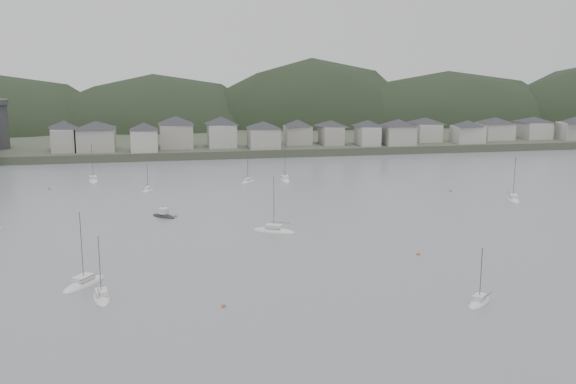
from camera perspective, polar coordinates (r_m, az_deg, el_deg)
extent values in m
plane|color=slate|center=(92.59, 8.97, -12.73)|extent=(900.00, 900.00, 0.00)
cube|color=#383D2D|center=(377.20, -6.32, 5.81)|extent=(900.00, 250.00, 3.00)
ellipsoid|color=black|center=(355.39, -11.20, 3.46)|extent=(132.08, 90.41, 79.74)
ellipsoid|color=black|center=(364.73, 1.98, 3.44)|extent=(133.88, 88.37, 101.41)
ellipsoid|color=black|center=(383.44, 13.22, 3.89)|extent=(165.81, 81.78, 82.55)
cube|color=gray|center=(265.41, -18.49, 4.23)|extent=(8.34, 12.91, 8.59)
pyramid|color=#2C2C32|center=(264.81, -18.57, 5.47)|extent=(15.78, 15.78, 3.01)
cube|color=gray|center=(263.48, -15.98, 4.30)|extent=(13.68, 13.35, 8.36)
pyramid|color=#2C2C32|center=(262.89, -16.05, 5.52)|extent=(20.07, 20.07, 2.93)
cube|color=#A6A39C|center=(257.22, -12.13, 4.29)|extent=(9.78, 10.20, 8.08)
pyramid|color=#2C2C32|center=(256.63, -12.18, 5.50)|extent=(14.83, 14.83, 2.83)
cube|color=gray|center=(266.72, -9.50, 4.75)|extent=(12.59, 13.33, 9.09)
pyramid|color=#2C2C32|center=(266.10, -9.54, 6.06)|extent=(19.24, 19.24, 3.18)
cube|color=#A6A39C|center=(266.20, -5.65, 4.81)|extent=(10.74, 12.17, 8.87)
pyramid|color=#2C2C32|center=(265.59, -5.68, 6.09)|extent=(17.01, 17.01, 3.10)
cube|color=gray|center=(261.66, -2.09, 4.61)|extent=(11.63, 12.09, 7.69)
pyramid|color=#2C2C32|center=(261.11, -2.10, 5.75)|extent=(17.61, 17.61, 2.69)
cube|color=gray|center=(272.85, 0.83, 4.87)|extent=(10.37, 9.35, 7.44)
pyramid|color=#2C2C32|center=(272.32, 0.83, 5.92)|extent=(14.65, 14.65, 2.60)
cube|color=gray|center=(273.54, 3.68, 4.84)|extent=(8.24, 12.20, 7.22)
pyramid|color=#2C2C32|center=(273.04, 3.70, 5.86)|extent=(15.17, 15.17, 2.53)
cube|color=#A6A39C|center=(272.34, 6.80, 4.78)|extent=(8.06, 10.91, 7.46)
pyramid|color=#2C2C32|center=(271.82, 6.82, 5.84)|extent=(14.08, 14.08, 2.61)
cube|color=gray|center=(274.90, 9.35, 4.79)|extent=(11.73, 11.78, 7.66)
pyramid|color=#2C2C32|center=(274.37, 9.38, 5.87)|extent=(17.46, 17.46, 2.68)
cube|color=#A6A39C|center=(289.76, 11.63, 5.01)|extent=(10.19, 13.02, 7.33)
pyramid|color=#2C2C32|center=(289.27, 11.67, 5.98)|extent=(17.23, 17.23, 2.57)
cube|color=#A6A39C|center=(287.84, 15.05, 4.77)|extent=(11.70, 9.81, 6.88)
pyramid|color=#2C2C32|center=(287.37, 15.10, 5.69)|extent=(15.97, 15.97, 2.41)
cube|color=#A6A39C|center=(303.28, 17.21, 4.98)|extent=(12.83, 12.48, 7.00)
pyramid|color=#2C2C32|center=(302.83, 17.26, 5.87)|extent=(18.79, 18.79, 2.45)
cube|color=#A6A39C|center=(312.71, 20.15, 4.97)|extent=(11.07, 13.50, 6.97)
pyramid|color=#2C2C32|center=(312.28, 20.20, 5.82)|extent=(18.25, 18.25, 2.44)
cube|color=#A6A39C|center=(314.42, 23.27, 4.80)|extent=(13.75, 9.12, 7.34)
pyramid|color=#2C2C32|center=(313.98, 23.34, 5.70)|extent=(16.97, 16.97, 2.57)
ellipsoid|color=silver|center=(196.46, -11.83, 0.11)|extent=(4.08, 6.52, 1.24)
cube|color=silver|center=(196.28, -11.84, 0.37)|extent=(2.06, 2.52, 0.70)
cylinder|color=#3F3F42|center=(195.72, -11.88, 1.27)|extent=(0.12, 0.12, 7.78)
cylinder|color=#3F3F42|center=(197.22, -11.96, 0.58)|extent=(1.09, 2.65, 0.10)
ellipsoid|color=silver|center=(147.15, -1.20, -3.41)|extent=(10.16, 7.59, 1.98)
cube|color=silver|center=(146.83, -1.20, -2.93)|extent=(4.08, 3.59, 0.70)
cylinder|color=#3F3F42|center=(145.67, -1.21, -1.01)|extent=(0.12, 0.12, 12.35)
cylinder|color=#3F3F42|center=(147.78, -0.67, -2.61)|extent=(3.93, 2.26, 0.10)
ellipsoid|color=silver|center=(111.52, -15.59, -8.74)|extent=(3.83, 8.38, 1.61)
cube|color=silver|center=(111.15, -15.62, -8.20)|extent=(2.20, 3.07, 0.70)
cylinder|color=#3F3F42|center=(109.88, -15.73, -6.19)|extent=(0.12, 0.12, 10.09)
cylinder|color=#3F3F42|center=(109.65, -15.81, -8.18)|extent=(0.67, 3.60, 0.10)
ellipsoid|color=silver|center=(205.98, -3.44, 0.85)|extent=(5.96, 6.15, 1.30)
cube|color=silver|center=(205.81, -3.44, 1.11)|extent=(2.60, 2.63, 0.70)
cylinder|color=#3F3F42|center=(205.26, -3.45, 2.00)|extent=(0.12, 0.12, 8.11)
cylinder|color=#3F3F42|center=(206.44, -3.69, 1.29)|extent=(2.08, 2.19, 0.10)
ellipsoid|color=silver|center=(208.31, -0.25, 0.99)|extent=(3.25, 9.03, 1.78)
cube|color=silver|center=(208.10, -0.25, 1.31)|extent=(2.10, 3.20, 0.70)
cylinder|color=#3F3F42|center=(207.36, -0.25, 2.54)|extent=(0.12, 0.12, 11.13)
cylinder|color=#3F3F42|center=(209.54, -0.35, 1.53)|extent=(0.28, 4.01, 0.10)
ellipsoid|color=silver|center=(189.51, 18.60, -0.66)|extent=(5.30, 9.59, 1.83)
cube|color=silver|center=(189.27, 18.63, -0.30)|extent=(2.81, 3.62, 0.70)
cylinder|color=#3F3F42|center=(188.43, 18.72, 1.08)|extent=(0.12, 0.12, 11.42)
cylinder|color=#3F3F42|center=(190.30, 18.29, -0.05)|extent=(1.22, 3.98, 0.10)
ellipsoid|color=silver|center=(118.72, -16.98, -7.58)|extent=(8.24, 10.05, 2.00)
cube|color=silver|center=(118.32, -17.02, -6.98)|extent=(3.78, 4.12, 0.70)
cylinder|color=#3F3F42|center=(116.86, -17.16, -4.61)|extent=(0.12, 0.12, 12.47)
cylinder|color=#3F3F42|center=(116.63, -16.61, -6.94)|extent=(2.60, 3.77, 0.10)
ellipsoid|color=silver|center=(215.96, -16.24, 0.90)|extent=(4.09, 9.55, 1.85)
cube|color=silver|center=(215.75, -16.25, 1.22)|extent=(2.42, 3.47, 0.70)
cylinder|color=#3F3F42|center=(215.01, -16.32, 2.46)|extent=(0.12, 0.12, 11.57)
cylinder|color=#3F3F42|center=(214.06, -16.36, 1.29)|extent=(0.62, 4.14, 0.10)
ellipsoid|color=silver|center=(109.79, 15.97, -9.08)|extent=(6.71, 6.42, 1.41)
cube|color=silver|center=(109.45, 16.00, -8.59)|extent=(2.86, 2.81, 0.70)
cylinder|color=#3F3F42|center=(108.32, 16.10, -6.83)|extent=(0.12, 0.12, 8.80)
cylinder|color=#3F3F42|center=(108.97, 16.66, -8.41)|extent=(2.40, 2.22, 0.10)
ellipsoid|color=black|center=(163.77, -10.54, -2.08)|extent=(6.56, 6.56, 1.50)
cube|color=silver|center=(163.46, -10.56, -1.60)|extent=(2.80, 2.80, 1.40)
cylinder|color=#3F3F42|center=(163.26, -10.57, -1.29)|extent=(0.10, 0.10, 1.20)
sphere|color=#B15C3B|center=(197.37, 13.69, 0.11)|extent=(0.70, 0.70, 0.70)
sphere|color=#B15C3B|center=(163.51, -9.54, -2.03)|extent=(0.70, 0.70, 0.70)
sphere|color=#B15C3B|center=(104.81, -5.51, -9.62)|extent=(0.70, 0.70, 0.70)
sphere|color=#B15C3B|center=(206.49, -19.66, 0.25)|extent=(0.70, 0.70, 0.70)
sphere|color=#B15C3B|center=(132.96, 11.03, -5.20)|extent=(0.70, 0.70, 0.70)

